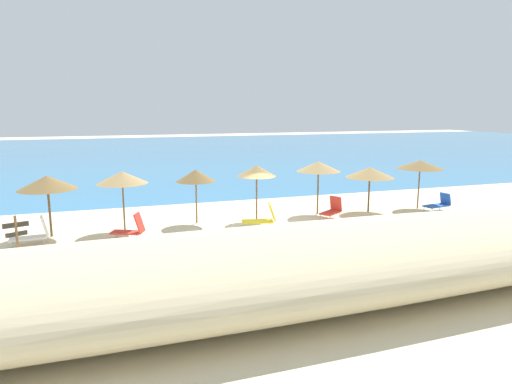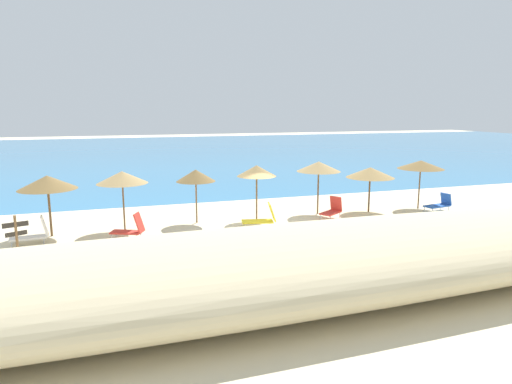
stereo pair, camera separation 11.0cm
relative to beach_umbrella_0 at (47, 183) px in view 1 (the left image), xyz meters
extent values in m
plane|color=beige|center=(9.48, -1.81, -2.39)|extent=(160.00, 160.00, 0.00)
cube|color=teal|center=(9.48, 37.50, -2.39)|extent=(160.00, 64.90, 0.01)
ellipsoid|color=beige|center=(6.51, -9.29, -1.38)|extent=(52.21, 6.59, 2.03)
cylinder|color=brown|center=(0.00, 0.00, -1.27)|extent=(0.10, 0.10, 2.25)
cone|color=olive|center=(0.00, 0.00, 0.01)|extent=(2.46, 2.46, 0.60)
cylinder|color=brown|center=(3.10, -0.05, -1.21)|extent=(0.08, 0.08, 2.36)
cone|color=tan|center=(3.10, -0.05, 0.09)|extent=(2.28, 2.28, 0.55)
cylinder|color=brown|center=(6.53, 0.41, -1.29)|extent=(0.08, 0.08, 2.21)
cone|color=olive|center=(6.53, 0.41, -0.04)|extent=(1.91, 1.91, 0.58)
cylinder|color=brown|center=(9.51, 0.02, -1.20)|extent=(0.08, 0.08, 2.38)
cone|color=#9E7F4C|center=(9.51, 0.02, 0.12)|extent=(1.96, 1.96, 0.55)
cylinder|color=brown|center=(13.04, 0.36, -1.18)|extent=(0.08, 0.08, 2.43)
cone|color=tan|center=(13.04, 0.36, 0.15)|extent=(2.32, 2.32, 0.53)
cylinder|color=brown|center=(15.88, -0.10, -1.38)|extent=(0.09, 0.09, 2.04)
cone|color=#9E7F4C|center=(15.88, -0.10, -0.23)|extent=(2.57, 2.57, 0.56)
cylinder|color=brown|center=(19.05, -0.13, -1.20)|extent=(0.08, 0.08, 2.39)
cone|color=olive|center=(19.05, -0.13, 0.08)|extent=(2.53, 2.53, 0.47)
cube|color=blue|center=(19.45, -1.19, -2.08)|extent=(1.53, 0.88, 0.07)
cube|color=blue|center=(20.12, -1.08, -1.75)|extent=(0.32, 0.68, 0.66)
cylinder|color=silver|center=(18.80, -1.01, -2.25)|extent=(0.04, 0.04, 0.28)
cylinder|color=silver|center=(18.89, -1.57, -2.25)|extent=(0.04, 0.04, 0.28)
cylinder|color=silver|center=(20.00, -0.82, -2.25)|extent=(0.04, 0.04, 0.28)
cylinder|color=silver|center=(20.09, -1.37, -2.25)|extent=(0.04, 0.04, 0.28)
cube|color=yellow|center=(9.12, -1.32, -2.12)|extent=(1.57, 0.96, 0.07)
cube|color=yellow|center=(9.79, -1.46, -1.68)|extent=(0.47, 0.73, 0.85)
cylinder|color=silver|center=(8.57, -0.91, -2.27)|extent=(0.04, 0.04, 0.24)
cylinder|color=silver|center=(8.45, -1.47, -2.27)|extent=(0.04, 0.04, 0.24)
cylinder|color=silver|center=(9.78, -1.16, -2.27)|extent=(0.04, 0.04, 0.24)
cylinder|color=silver|center=(9.67, -1.73, -2.27)|extent=(0.04, 0.04, 0.24)
cube|color=red|center=(13.06, -1.10, -2.03)|extent=(1.35, 1.19, 0.07)
cube|color=red|center=(13.52, -0.78, -1.64)|extent=(0.53, 0.64, 0.77)
cylinder|color=silver|center=(12.48, -1.16, -2.23)|extent=(0.04, 0.04, 0.33)
cylinder|color=silver|center=(12.78, -1.60, -2.23)|extent=(0.04, 0.04, 0.33)
cylinder|color=silver|center=(13.33, -0.59, -2.23)|extent=(0.04, 0.04, 0.33)
cylinder|color=silver|center=(13.63, -1.04, -2.23)|extent=(0.04, 0.04, 0.33)
cube|color=white|center=(-0.77, -1.06, -2.11)|extent=(1.44, 0.72, 0.07)
cube|color=white|center=(-0.12, -1.00, -1.67)|extent=(0.31, 0.61, 0.86)
cylinder|color=silver|center=(-1.38, -0.87, -2.27)|extent=(0.04, 0.04, 0.25)
cylinder|color=silver|center=(-1.33, -1.37, -2.27)|extent=(0.04, 0.04, 0.25)
cylinder|color=silver|center=(-0.20, -0.76, -2.27)|extent=(0.04, 0.04, 0.25)
cylinder|color=silver|center=(-0.16, -1.25, -2.27)|extent=(0.04, 0.04, 0.25)
cube|color=red|center=(3.12, -1.52, -2.08)|extent=(1.42, 1.06, 0.07)
cube|color=red|center=(3.67, -1.77, -1.64)|extent=(0.52, 0.67, 0.85)
cylinder|color=silver|center=(2.72, -1.07, -2.25)|extent=(0.04, 0.04, 0.28)
cylinder|color=silver|center=(2.52, -1.53, -2.25)|extent=(0.04, 0.04, 0.28)
cylinder|color=silver|center=(3.72, -1.52, -2.25)|extent=(0.04, 0.04, 0.28)
cylinder|color=silver|center=(3.52, -1.97, -2.25)|extent=(0.04, 0.04, 0.28)
cylinder|color=brown|center=(-0.64, -3.78, -1.47)|extent=(0.09, 0.09, 1.85)
cube|color=#332D28|center=(-0.64, -3.78, -0.88)|extent=(0.81, 0.28, 0.18)
cube|color=#332D28|center=(-0.64, -3.78, -1.21)|extent=(0.66, 0.36, 0.16)
sphere|color=red|center=(10.52, -4.59, -2.20)|extent=(0.39, 0.39, 0.39)
cube|color=blue|center=(12.48, -4.36, -2.19)|extent=(0.62, 0.46, 0.40)
camera|label=1|loc=(2.68, -20.89, 3.13)|focal=31.46mm
camera|label=2|loc=(2.78, -20.93, 3.13)|focal=31.46mm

